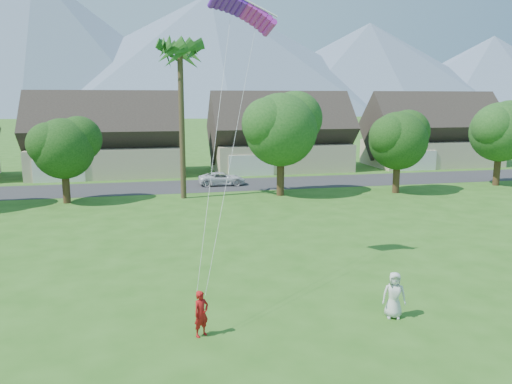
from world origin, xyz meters
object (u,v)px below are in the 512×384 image
object	(u,v)px
watcher	(394,295)
parked_car	(222,179)
parafoil_kite	(244,9)
kite_flyer	(201,314)

from	to	relation	value
watcher	parked_car	size ratio (longest dim) A/B	0.40
watcher	parafoil_kite	world-z (taller)	parafoil_kite
kite_flyer	watcher	distance (m)	7.07
watcher	parked_car	bearing A→B (deg)	112.25
parked_car	kite_flyer	bearing A→B (deg)	171.78
kite_flyer	watcher	size ratio (longest dim) A/B	0.92
parafoil_kite	kite_flyer	bearing A→B (deg)	-114.89
watcher	parked_car	distance (m)	29.93
parafoil_kite	parked_car	bearing A→B (deg)	82.09
kite_flyer	parafoil_kite	bearing A→B (deg)	35.31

